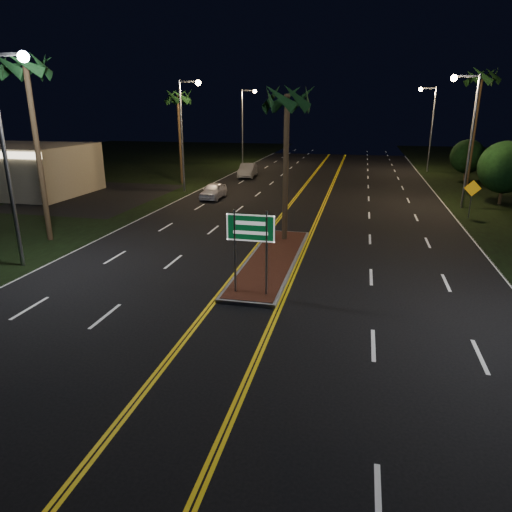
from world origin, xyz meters
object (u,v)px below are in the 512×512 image
(palm_median, at_px, (287,99))
(warning_sign, at_px, (472,194))
(streetlight_right_mid, at_px, (467,126))
(streetlight_left_far, at_px, (245,118))
(car_far, at_px, (248,169))
(streetlight_left_mid, at_px, (186,123))
(highway_sign, at_px, (251,236))
(palm_left_near, at_px, (26,68))
(shrub_far, at_px, (468,156))
(palm_right_far, at_px, (482,78))
(median_island, at_px, (272,260))
(streetlight_left_near, at_px, (10,138))
(shrub_mid, at_px, (505,167))
(streetlight_right_far, at_px, (429,119))
(car_near, at_px, (213,189))
(palm_left_far, at_px, (178,97))

(palm_median, relative_size, warning_sign, 3.35)
(streetlight_right_mid, relative_size, palm_median, 1.08)
(streetlight_left_far, xyz_separation_m, car_far, (2.90, -10.58, -4.85))
(streetlight_left_far, bearing_deg, streetlight_left_mid, -90.00)
(palm_median, bearing_deg, highway_sign, -90.00)
(highway_sign, bearing_deg, palm_left_near, 157.40)
(streetlight_right_mid, xyz_separation_m, shrub_far, (3.19, 14.00, -3.32))
(streetlight_left_mid, distance_m, palm_right_far, 24.42)
(streetlight_left_mid, xyz_separation_m, palm_left_near, (-1.89, -16.00, 3.02))
(shrub_far, bearing_deg, palm_left_near, -133.21)
(median_island, xyz_separation_m, streetlight_left_near, (-10.61, -3.00, 5.57))
(shrub_mid, bearing_deg, streetlight_left_far, 140.90)
(highway_sign, xyz_separation_m, palm_left_near, (-12.50, 5.20, 6.28))
(streetlight_left_near, distance_m, shrub_mid, 31.85)
(shrub_mid, distance_m, shrub_far, 12.01)
(palm_median, xyz_separation_m, warning_sign, (10.80, 8.10, -5.66))
(streetlight_right_far, relative_size, car_near, 2.10)
(median_island, distance_m, streetlight_right_mid, 19.20)
(streetlight_left_mid, distance_m, shrub_far, 27.40)
(streetlight_left_far, distance_m, car_far, 12.00)
(palm_left_near, relative_size, car_near, 2.29)
(car_far, bearing_deg, palm_median, -75.87)
(palm_left_far, distance_m, warning_sign, 26.13)
(shrub_mid, bearing_deg, streetlight_left_near, -140.90)
(palm_left_far, bearing_deg, shrub_far, 16.74)
(streetlight_left_near, distance_m, palm_left_near, 5.36)
(median_island, relative_size, streetlight_left_mid, 1.14)
(highway_sign, bearing_deg, streetlight_left_far, 104.44)
(highway_sign, xyz_separation_m, streetlight_left_far, (-10.61, 41.20, 3.25))
(streetlight_left_far, relative_size, palm_left_near, 0.92)
(streetlight_right_mid, bearing_deg, palm_median, -132.70)
(streetlight_left_far, bearing_deg, car_far, -74.67)
(highway_sign, distance_m, palm_left_far, 28.77)
(highway_sign, xyz_separation_m, streetlight_left_near, (-10.61, 1.20, 3.25))
(highway_sign, xyz_separation_m, palm_right_far, (12.80, 27.20, 6.74))
(median_island, distance_m, streetlight_left_mid, 20.80)
(shrub_mid, relative_size, car_near, 1.08)
(streetlight_right_mid, bearing_deg, palm_left_far, 165.63)
(highway_sign, relative_size, streetlight_left_mid, 0.36)
(streetlight_right_mid, bearing_deg, palm_left_near, -148.80)
(streetlight_left_near, bearing_deg, highway_sign, -6.47)
(highway_sign, distance_m, streetlight_right_mid, 22.18)
(streetlight_left_far, height_order, streetlight_right_far, same)
(streetlight_right_far, bearing_deg, palm_left_near, -124.21)
(car_far, bearing_deg, palm_left_far, -137.66)
(palm_median, height_order, warning_sign, palm_median)
(shrub_far, xyz_separation_m, car_near, (-21.33, -14.59, -1.62))
(streetlight_right_mid, distance_m, palm_right_far, 9.00)
(median_island, xyz_separation_m, palm_left_near, (-12.50, 1.00, 8.60))
(palm_left_far, distance_m, palm_right_far, 25.72)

